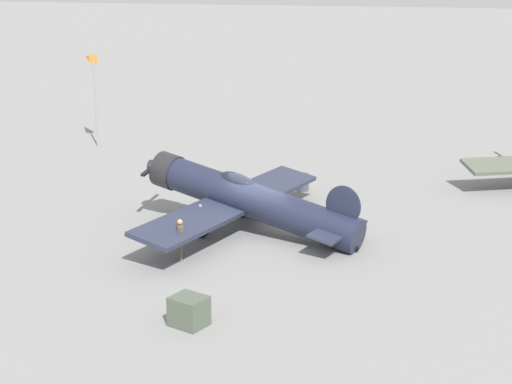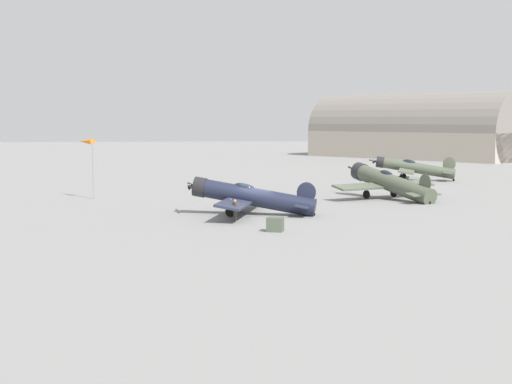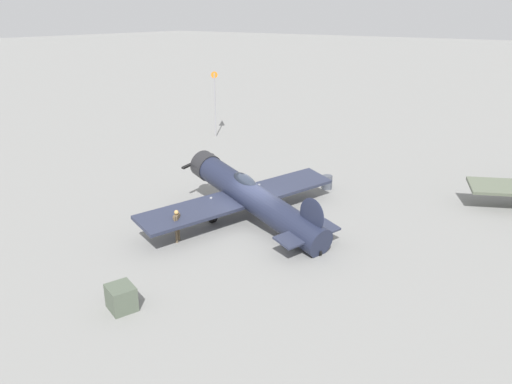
# 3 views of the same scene
# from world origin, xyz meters

# --- Properties ---
(ground_plane) EXTENTS (400.00, 400.00, 0.00)m
(ground_plane) POSITION_xyz_m (0.00, 0.00, 0.00)
(ground_plane) COLOR gray
(airplane_foreground) EXTENTS (10.19, 11.98, 3.06)m
(airplane_foreground) POSITION_xyz_m (-0.51, 0.13, 1.43)
(airplane_foreground) COLOR #1E2338
(airplane_foreground) RESTS_ON ground_plane
(ground_crew_mechanic) EXTENTS (0.38, 0.58, 1.62)m
(ground_crew_mechanic) POSITION_xyz_m (-1.87, -3.84, 0.98)
(ground_crew_mechanic) COLOR brown
(ground_crew_mechanic) RESTS_ON ground_plane
(equipment_crate) EXTENTS (1.29, 1.20, 0.95)m
(equipment_crate) POSITION_xyz_m (0.50, -9.22, 0.47)
(equipment_crate) COLOR #4C5647
(equipment_crate) RESTS_ON ground_plane
(fuel_drum) EXTENTS (0.67, 0.67, 0.86)m
(fuel_drum) POSITION_xyz_m (0.36, 7.07, 0.43)
(fuel_drum) COLOR #474C56
(fuel_drum) RESTS_ON ground_plane
(windsock_mast) EXTENTS (1.90, 2.16, 5.65)m
(windsock_mast) POSITION_xyz_m (-14.87, 14.37, 5.19)
(windsock_mast) COLOR gray
(windsock_mast) RESTS_ON ground_plane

